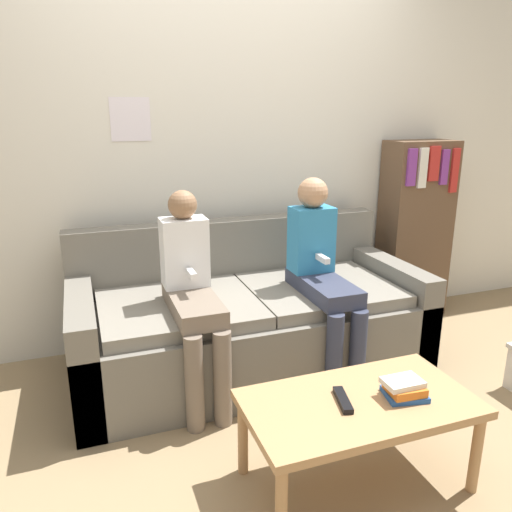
# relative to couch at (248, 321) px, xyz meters

# --- Properties ---
(ground_plane) EXTENTS (10.00, 10.00, 0.00)m
(ground_plane) POSITION_rel_couch_xyz_m (0.00, -0.57, -0.29)
(ground_plane) COLOR #937A56
(wall_back) EXTENTS (8.00, 0.06, 2.60)m
(wall_back) POSITION_rel_couch_xyz_m (-0.00, 0.55, 1.01)
(wall_back) COLOR silver
(wall_back) RESTS_ON ground_plane
(couch) EXTENTS (2.00, 0.91, 0.83)m
(couch) POSITION_rel_couch_xyz_m (0.00, 0.00, 0.00)
(couch) COLOR #6B665B
(couch) RESTS_ON ground_plane
(coffee_table) EXTENTS (0.93, 0.50, 0.39)m
(coffee_table) POSITION_rel_couch_xyz_m (0.10, -1.09, 0.06)
(coffee_table) COLOR #AD7F51
(coffee_table) RESTS_ON ground_plane
(person_left) EXTENTS (0.24, 0.61, 1.10)m
(person_left) POSITION_rel_couch_xyz_m (-0.38, -0.22, 0.33)
(person_left) COLOR #756656
(person_left) RESTS_ON ground_plane
(person_right) EXTENTS (0.24, 0.61, 1.13)m
(person_right) POSITION_rel_couch_xyz_m (0.37, -0.21, 0.35)
(person_right) COLOR #33384C
(person_right) RESTS_ON ground_plane
(tv_remote) EXTENTS (0.08, 0.17, 0.02)m
(tv_remote) POSITION_rel_couch_xyz_m (0.02, -1.09, 0.11)
(tv_remote) COLOR black
(tv_remote) RESTS_ON coffee_table
(book_stack) EXTENTS (0.18, 0.16, 0.08)m
(book_stack) POSITION_rel_couch_xyz_m (0.27, -1.13, 0.14)
(book_stack) COLOR #23519E
(book_stack) RESTS_ON coffee_table
(bookshelf) EXTENTS (0.49, 0.28, 1.29)m
(bookshelf) POSITION_rel_couch_xyz_m (1.42, 0.37, 0.36)
(bookshelf) COLOR brown
(bookshelf) RESTS_ON ground_plane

